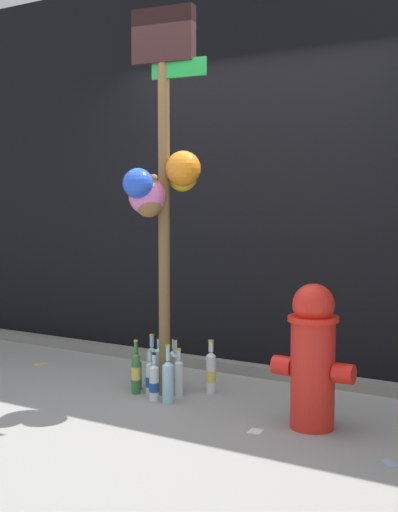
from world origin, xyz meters
name	(u,v)px	position (x,y,z in m)	size (l,w,h in m)	color
ground_plane	(163,409)	(0.00, 0.00, 0.00)	(14.00, 14.00, 0.00)	gray
building_wall	(261,166)	(0.00, 1.43, 1.62)	(10.00, 0.20, 3.25)	black
curb_strip	(239,368)	(0.00, 1.07, 0.04)	(8.00, 0.12, 0.08)	slate
memorial_post	(162,166)	(-0.16, 0.24, 1.57)	(0.54, 0.52, 2.61)	brown
fire_hydrant	(313,356)	(0.96, 0.16, 0.43)	(0.49, 0.30, 0.85)	red
bottle_0	(211,372)	(0.08, 0.49, 0.15)	(0.07, 0.07, 0.37)	silver
bottle_1	(159,367)	(-0.30, 0.40, 0.15)	(0.07, 0.07, 0.37)	#93CCE0
bottle_2	(174,368)	(-0.23, 0.48, 0.14)	(0.07, 0.07, 0.36)	#B2DBEA
bottle_3	(168,380)	(-0.04, 0.13, 0.15)	(0.08, 0.08, 0.39)	#93CCE0
bottle_4	(136,372)	(-0.42, 0.30, 0.12)	(0.07, 0.07, 0.32)	#337038
bottle_5	(175,370)	(-0.15, 0.38, 0.15)	(0.07, 0.07, 0.38)	silver
bottle_6	(154,382)	(-0.16, 0.13, 0.12)	(0.07, 0.07, 0.32)	silver
bottle_7	(179,376)	(-0.08, 0.31, 0.14)	(0.06, 0.06, 0.33)	silver
bottle_8	(136,372)	(-0.35, 0.20, 0.15)	(0.06, 0.06, 0.38)	#337038
bottle_9	(152,365)	(-0.39, 0.44, 0.15)	(0.08, 0.08, 0.37)	#93CCE0
bottle_10	(150,377)	(-0.27, 0.24, 0.12)	(0.06, 0.06, 0.31)	#B2DBEA
litter_0	(389,463)	(1.50, -0.16, 0.00)	(0.06, 0.11, 0.01)	#8C99B2
litter_1	(256,431)	(0.70, -0.07, 0.00)	(0.07, 0.09, 0.01)	silver
litter_2	(41,364)	(-1.53, 0.48, 0.00)	(0.12, 0.09, 0.01)	tan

